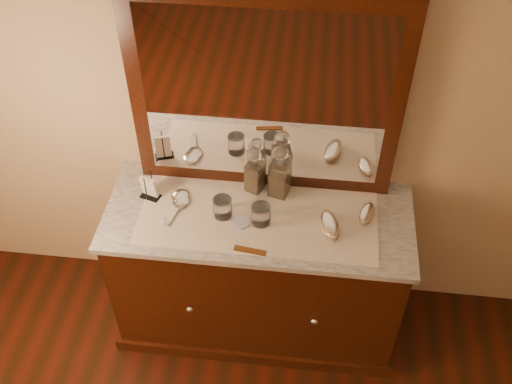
# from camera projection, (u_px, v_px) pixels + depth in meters

# --- Properties ---
(dresser_cabinet) EXTENTS (1.40, 0.55, 0.82)m
(dresser_cabinet) POSITION_uv_depth(u_px,v_px,m) (258.00, 273.00, 3.09)
(dresser_cabinet) COLOR black
(dresser_cabinet) RESTS_ON floor
(dresser_plinth) EXTENTS (1.46, 0.59, 0.08)m
(dresser_plinth) POSITION_uv_depth(u_px,v_px,m) (258.00, 313.00, 3.35)
(dresser_plinth) COLOR black
(dresser_plinth) RESTS_ON floor
(knob_left) EXTENTS (0.04, 0.04, 0.04)m
(knob_left) POSITION_uv_depth(u_px,v_px,m) (190.00, 309.00, 2.89)
(knob_left) COLOR silver
(knob_left) RESTS_ON dresser_cabinet
(knob_right) EXTENTS (0.04, 0.04, 0.04)m
(knob_right) POSITION_uv_depth(u_px,v_px,m) (314.00, 321.00, 2.84)
(knob_right) COLOR silver
(knob_right) RESTS_ON dresser_cabinet
(marble_top) EXTENTS (1.44, 0.59, 0.03)m
(marble_top) POSITION_uv_depth(u_px,v_px,m) (258.00, 217.00, 2.79)
(marble_top) COLOR white
(marble_top) RESTS_ON dresser_cabinet
(mirror_frame) EXTENTS (1.20, 0.08, 1.00)m
(mirror_frame) POSITION_uv_depth(u_px,v_px,m) (265.00, 96.00, 2.60)
(mirror_frame) COLOR black
(mirror_frame) RESTS_ON marble_top
(mirror_glass) EXTENTS (1.06, 0.01, 0.86)m
(mirror_glass) POSITION_uv_depth(u_px,v_px,m) (264.00, 100.00, 2.58)
(mirror_glass) COLOR white
(mirror_glass) RESTS_ON marble_top
(lace_runner) EXTENTS (1.10, 0.45, 0.00)m
(lace_runner) POSITION_uv_depth(u_px,v_px,m) (258.00, 218.00, 2.77)
(lace_runner) COLOR silver
(lace_runner) RESTS_ON marble_top
(pin_dish) EXTENTS (0.10, 0.10, 0.01)m
(pin_dish) POSITION_uv_depth(u_px,v_px,m) (241.00, 223.00, 2.73)
(pin_dish) COLOR white
(pin_dish) RESTS_ON lace_runner
(comb) EXTENTS (0.15, 0.04, 0.01)m
(comb) POSITION_uv_depth(u_px,v_px,m) (250.00, 251.00, 2.62)
(comb) COLOR brown
(comb) RESTS_ON lace_runner
(napkin_rack) EXTENTS (0.11, 0.08, 0.14)m
(napkin_rack) POSITION_uv_depth(u_px,v_px,m) (149.00, 188.00, 2.83)
(napkin_rack) COLOR black
(napkin_rack) RESTS_ON marble_top
(decanter_left) EXTENTS (0.10, 0.10, 0.25)m
(decanter_left) POSITION_uv_depth(u_px,v_px,m) (255.00, 174.00, 2.83)
(decanter_left) COLOR #8E5614
(decanter_left) RESTS_ON lace_runner
(decanter_right) EXTENTS (0.11, 0.11, 0.29)m
(decanter_right) POSITION_uv_depth(u_px,v_px,m) (280.00, 176.00, 2.80)
(decanter_right) COLOR #8E5614
(decanter_right) RESTS_ON lace_runner
(brush_near) EXTENTS (0.12, 0.19, 0.05)m
(brush_near) POSITION_uv_depth(u_px,v_px,m) (330.00, 225.00, 2.70)
(brush_near) COLOR #977B5C
(brush_near) RESTS_ON lace_runner
(brush_far) EXTENTS (0.10, 0.15, 0.04)m
(brush_far) POSITION_uv_depth(u_px,v_px,m) (367.00, 214.00, 2.76)
(brush_far) COLOR #977B5C
(brush_far) RESTS_ON lace_runner
(hand_mirror_outer) EXTENTS (0.10, 0.22, 0.02)m
(hand_mirror_outer) POSITION_uv_depth(u_px,v_px,m) (178.00, 199.00, 2.84)
(hand_mirror_outer) COLOR silver
(hand_mirror_outer) RESTS_ON lace_runner
(hand_mirror_inner) EXTENTS (0.10, 0.21, 0.02)m
(hand_mirror_inner) POSITION_uv_depth(u_px,v_px,m) (179.00, 205.00, 2.81)
(hand_mirror_inner) COLOR silver
(hand_mirror_inner) RESTS_ON lace_runner
(tumblers) EXTENTS (0.27, 0.11, 0.10)m
(tumblers) POSITION_uv_depth(u_px,v_px,m) (242.00, 211.00, 2.73)
(tumblers) COLOR white
(tumblers) RESTS_ON lace_runner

